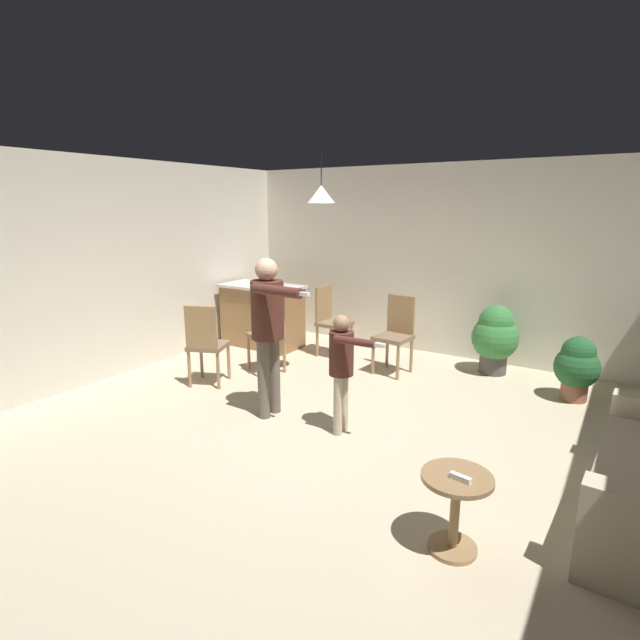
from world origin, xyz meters
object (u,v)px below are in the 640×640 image
object	(u,v)px
kitchen_counter	(262,315)
dining_chair_by_counter	(396,331)
person_adult	(269,320)
dining_chair_spare	(268,332)
dining_chair_centre_back	(206,342)
spare_remote_on_table	(460,478)
person_child	(342,361)
potted_plant_corner	(495,336)
potted_plant_by_wall	(577,366)
side_table_by_couch	(455,504)
dining_chair_near_wall	(330,318)

from	to	relation	value
kitchen_counter	dining_chair_by_counter	xyz separation A→B (m)	(2.24, -0.03, 0.07)
person_adult	dining_chair_spare	size ratio (longest dim) A/B	1.63
kitchen_counter	dining_chair_centre_back	xyz separation A→B (m)	(0.55, -1.72, 0.07)
dining_chair_centre_back	spare_remote_on_table	distance (m)	3.71
person_child	potted_plant_corner	world-z (taller)	person_child
kitchen_counter	dining_chair_spare	distance (m)	1.29
person_adult	dining_chair_centre_back	world-z (taller)	person_adult
dining_chair_spare	potted_plant_corner	world-z (taller)	dining_chair_spare
potted_plant_by_wall	person_adult	bearing A→B (deg)	-140.38
side_table_by_couch	dining_chair_by_counter	world-z (taller)	dining_chair_by_counter
dining_chair_near_wall	kitchen_counter	bearing A→B (deg)	-80.63
dining_chair_spare	spare_remote_on_table	world-z (taller)	dining_chair_spare
kitchen_counter	spare_remote_on_table	world-z (taller)	kitchen_counter
side_table_by_couch	dining_chair_by_counter	xyz separation A→B (m)	(-1.74, 2.95, 0.22)
kitchen_counter	potted_plant_corner	world-z (taller)	kitchen_counter
kitchen_counter	spare_remote_on_table	bearing A→B (deg)	-37.11
side_table_by_couch	spare_remote_on_table	size ratio (longest dim) A/B	4.00
person_adult	spare_remote_on_table	world-z (taller)	person_adult
potted_plant_by_wall	dining_chair_near_wall	bearing A→B (deg)	-179.78
potted_plant_by_wall	spare_remote_on_table	distance (m)	3.22
side_table_by_couch	potted_plant_by_wall	distance (m)	3.17
kitchen_counter	person_adult	distance (m)	2.69
potted_plant_corner	dining_chair_spare	bearing A→B (deg)	-147.64
side_table_by_couch	potted_plant_corner	distance (m)	3.66
dining_chair_near_wall	spare_remote_on_table	distance (m)	4.29
kitchen_counter	person_child	xyz separation A→B (m)	(2.55, -1.94, 0.24)
dining_chair_centre_back	person_child	bearing A→B (deg)	-29.36
person_child	dining_chair_near_wall	xyz separation A→B (m)	(-1.42, 2.09, -0.17)
person_adult	dining_chair_near_wall	size ratio (longest dim) A/B	1.63
dining_chair_spare	person_child	bearing A→B (deg)	-90.81
side_table_by_couch	person_adult	size ratio (longest dim) A/B	0.32
dining_chair_by_counter	dining_chair_spare	world-z (taller)	same
side_table_by_couch	potted_plant_by_wall	world-z (taller)	potted_plant_by_wall
person_adult	dining_chair_centre_back	bearing A→B (deg)	-101.30
spare_remote_on_table	potted_plant_corner	bearing A→B (deg)	100.51
person_child	potted_plant_corner	size ratio (longest dim) A/B	1.29
kitchen_counter	person_child	world-z (taller)	person_child
dining_chair_centre_back	spare_remote_on_table	world-z (taller)	dining_chair_centre_back
kitchen_counter	dining_chair_by_counter	world-z (taller)	dining_chair_by_counter
kitchen_counter	dining_chair_centre_back	world-z (taller)	dining_chair_centre_back
kitchen_counter	dining_chair_spare	xyz separation A→B (m)	(0.87, -0.95, 0.07)
kitchen_counter	dining_chair_near_wall	world-z (taller)	dining_chair_near_wall
dining_chair_spare	side_table_by_couch	bearing A→B (deg)	-93.60
kitchen_counter	potted_plant_corner	xyz separation A→B (m)	(3.34, 0.61, 0.02)
person_adult	dining_chair_by_counter	size ratio (longest dim) A/B	1.63
dining_chair_centre_back	kitchen_counter	bearing A→B (deg)	84.47
dining_chair_spare	spare_remote_on_table	bearing A→B (deg)	-93.94
dining_chair_spare	potted_plant_corner	xyz separation A→B (m)	(2.46, 1.56, -0.05)
side_table_by_couch	dining_chair_centre_back	size ratio (longest dim) A/B	0.52
side_table_by_couch	dining_chair_near_wall	xyz separation A→B (m)	(-2.85, 3.14, 0.22)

